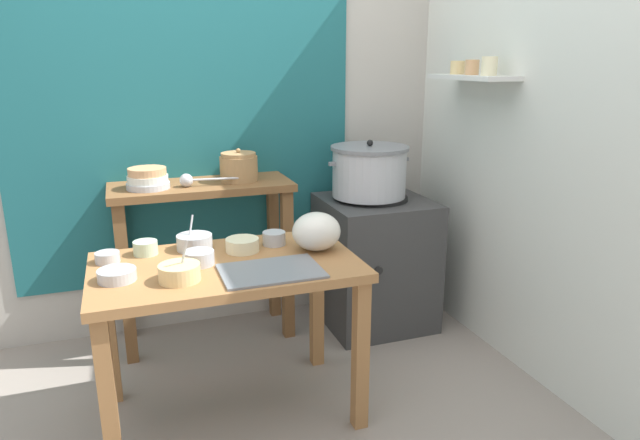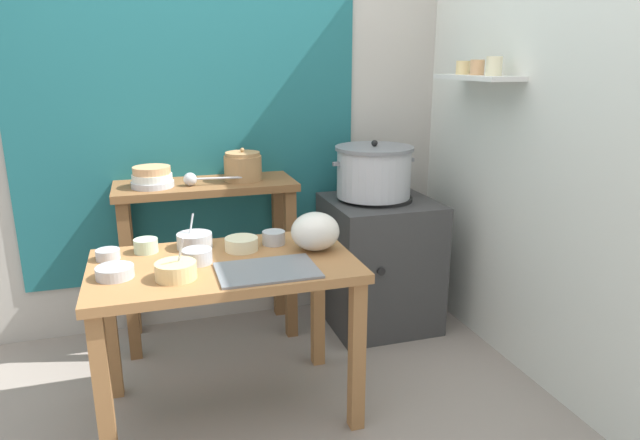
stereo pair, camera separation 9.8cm
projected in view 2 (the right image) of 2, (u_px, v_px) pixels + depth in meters
ground_plane at (261, 412)px, 2.55m from camera, size 9.00×9.00×0.00m
wall_back at (230, 102)px, 3.22m from camera, size 4.40×0.12×2.60m
wall_right at (523, 110)px, 2.77m from camera, size 0.30×3.20×2.60m
prep_table at (225, 286)px, 2.40m from camera, size 1.10×0.66×0.72m
back_shelf_table at (208, 222)px, 3.09m from camera, size 0.96×0.40×0.90m
stove_block at (379, 262)px, 3.33m from camera, size 0.60×0.61×0.78m
steamer_pot at (374, 172)px, 3.19m from camera, size 0.49×0.44×0.33m
clay_pot at (243, 166)px, 3.07m from camera, size 0.20×0.20×0.18m
bowl_stack_enamel at (152, 177)px, 2.91m from camera, size 0.22×0.22×0.11m
ladle at (193, 179)px, 2.94m from camera, size 0.30×0.07×0.07m
serving_tray at (267, 270)px, 2.25m from camera, size 0.40×0.28×0.01m
plastic_bag at (315, 231)px, 2.49m from camera, size 0.22×0.21×0.17m
prep_bowl_0 at (241, 243)px, 2.50m from camera, size 0.15×0.15×0.06m
prep_bowl_1 at (274, 237)px, 2.58m from camera, size 0.11×0.11×0.06m
prep_bowl_2 at (195, 240)px, 2.53m from camera, size 0.16×0.16×0.15m
prep_bowl_3 at (197, 256)px, 2.34m from camera, size 0.13×0.13×0.06m
prep_bowl_4 at (176, 270)px, 2.17m from camera, size 0.16×0.16×0.17m
prep_bowl_5 at (146, 245)px, 2.47m from camera, size 0.10×0.10×0.06m
prep_bowl_6 at (115, 272)px, 2.18m from camera, size 0.15×0.15×0.05m
prep_bowl_7 at (108, 254)px, 2.38m from camera, size 0.10×0.10×0.04m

